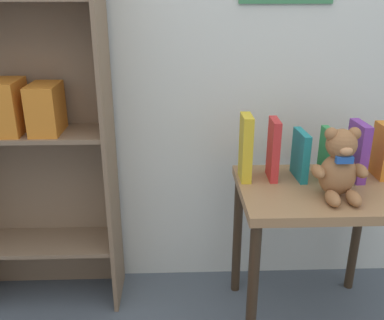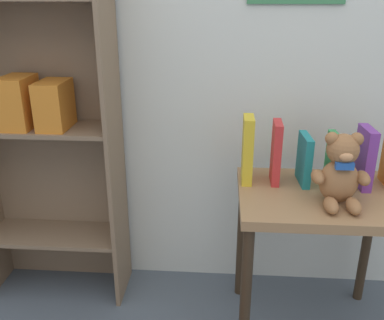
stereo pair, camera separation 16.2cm
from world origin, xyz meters
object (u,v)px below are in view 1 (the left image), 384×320
object	(u,v)px
book_standing_teal	(300,155)
book_standing_green	(328,154)
book_standing_purple	(357,151)
teddy_bear	(340,166)
book_standing_yellow	(246,148)
bookshelf_side	(31,107)
book_standing_red	(273,149)
display_table	(316,211)
book_standing_orange	(382,151)

from	to	relation	value
book_standing_teal	book_standing_green	bearing A→B (deg)	-2.00
book_standing_purple	teddy_bear	bearing A→B (deg)	-131.72
teddy_bear	book_standing_yellow	xyz separation A→B (m)	(-0.31, 0.17, 0.01)
teddy_bear	bookshelf_side	bearing A→B (deg)	165.54
bookshelf_side	teddy_bear	bearing A→B (deg)	-14.46
bookshelf_side	book_standing_teal	size ratio (longest dim) A/B	8.25
book_standing_yellow	book_standing_red	bearing A→B (deg)	1.51
bookshelf_side	teddy_bear	size ratio (longest dim) A/B	6.13
teddy_bear	book_standing_purple	size ratio (longest dim) A/B	1.12
display_table	book_standing_green	world-z (taller)	book_standing_green
book_standing_yellow	book_standing_orange	bearing A→B (deg)	1.15
book_standing_orange	teddy_bear	bearing A→B (deg)	-142.79
bookshelf_side	book_standing_red	bearing A→B (deg)	-7.76
book_standing_teal	book_standing_green	world-z (taller)	book_standing_green
book_standing_purple	book_standing_red	bearing A→B (deg)	175.09
book_standing_teal	book_standing_orange	distance (m)	0.33
display_table	teddy_bear	distance (m)	0.23
book_standing_green	teddy_bear	bearing A→B (deg)	-97.85
display_table	book_standing_yellow	xyz separation A→B (m)	(-0.27, 0.09, 0.23)
book_standing_purple	book_standing_orange	xyz separation A→B (m)	(0.11, 0.02, -0.01)
display_table	book_standing_red	xyz separation A→B (m)	(-0.16, 0.10, 0.22)
bookshelf_side	book_standing_orange	size ratio (longest dim) A/B	7.35
book_standing_yellow	book_standing_purple	bearing A→B (deg)	-1.61
display_table	book_standing_yellow	distance (m)	0.37
book_standing_orange	bookshelf_side	bearing A→B (deg)	175.49
display_table	book_standing_yellow	bearing A→B (deg)	161.19
book_standing_teal	teddy_bear	bearing A→B (deg)	-64.26
teddy_bear	book_standing_green	world-z (taller)	teddy_bear
book_standing_yellow	book_standing_purple	xyz separation A→B (m)	(0.44, -0.01, -0.02)
bookshelf_side	book_standing_yellow	bearing A→B (deg)	-8.90
book_standing_red	book_standing_orange	xyz separation A→B (m)	(0.44, 0.01, -0.01)
book_standing_green	book_standing_purple	distance (m)	0.11
book_standing_red	book_standing_green	world-z (taller)	book_standing_red
display_table	book_standing_purple	world-z (taller)	book_standing_purple
bookshelf_side	book_standing_red	world-z (taller)	bookshelf_side
book_standing_red	book_standing_teal	bearing A→B (deg)	2.03
bookshelf_side	book_standing_purple	bearing A→B (deg)	-6.51
bookshelf_side	book_standing_teal	xyz separation A→B (m)	(1.07, -0.13, -0.17)
book_standing_orange	display_table	bearing A→B (deg)	-158.93
display_table	book_standing_red	distance (m)	0.29
teddy_bear	book_standing_orange	world-z (taller)	teddy_bear
teddy_bear	book_standing_green	xyz separation A→B (m)	(0.02, 0.17, -0.02)
book_standing_green	book_standing_orange	world-z (taller)	book_standing_orange
display_table	teddy_bear	xyz separation A→B (m)	(0.04, -0.07, 0.22)
bookshelf_side	teddy_bear	distance (m)	1.21
teddy_bear	book_standing_red	bearing A→B (deg)	140.10
display_table	book_standing_yellow	size ratio (longest dim) A/B	2.39
bookshelf_side	book_standing_yellow	distance (m)	0.87
display_table	book_standing_teal	size ratio (longest dim) A/B	3.26
teddy_bear	book_standing_purple	xyz separation A→B (m)	(0.13, 0.15, -0.00)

